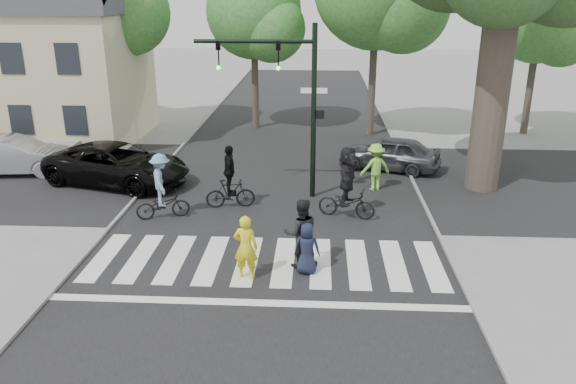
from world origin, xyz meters
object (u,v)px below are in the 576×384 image
at_px(pedestrian_woman, 246,247).
at_px(cyclist_right, 347,186).
at_px(cyclist_left, 162,191).
at_px(pedestrian_adult, 301,233).
at_px(car_suv, 117,164).
at_px(cyclist_mid, 230,182).
at_px(pedestrian_child, 307,249).
at_px(car_grey, 389,153).
at_px(traffic_signal, 289,87).
at_px(car_silver, 14,156).

xyz_separation_m(pedestrian_woman, cyclist_right, (2.74, 4.27, 0.20)).
bearing_deg(pedestrian_woman, cyclist_left, -42.57).
relative_size(pedestrian_adult, car_suv, 0.35).
bearing_deg(car_suv, cyclist_mid, -99.06).
height_order(pedestrian_woman, pedestrian_child, pedestrian_woman).
relative_size(cyclist_mid, car_suv, 0.39).
height_order(cyclist_left, car_suv, cyclist_left).
bearing_deg(cyclist_mid, pedestrian_adult, -58.86).
bearing_deg(pedestrian_woman, car_suv, -43.20).
relative_size(cyclist_mid, car_grey, 0.53).
bearing_deg(traffic_signal, cyclist_mid, -147.38).
relative_size(car_silver, car_grey, 1.12).
bearing_deg(cyclist_mid, car_grey, 38.38).
xyz_separation_m(pedestrian_woman, car_silver, (-10.37, 8.17, -0.11)).
bearing_deg(pedestrian_adult, cyclist_right, -122.48).
bearing_deg(cyclist_mid, cyclist_left, -152.11).
distance_m(pedestrian_child, car_grey, 9.76).
xyz_separation_m(traffic_signal, pedestrian_adult, (0.62, -5.44, -2.94)).
bearing_deg(car_silver, cyclist_mid, -115.59).
height_order(cyclist_left, cyclist_right, cyclist_right).
bearing_deg(car_silver, cyclist_right, -112.79).
distance_m(traffic_signal, cyclist_left, 5.45).
height_order(pedestrian_woman, cyclist_left, cyclist_left).
height_order(traffic_signal, car_grey, traffic_signal).
height_order(cyclist_left, car_silver, cyclist_left).
bearing_deg(car_silver, cyclist_left, -127.21).
distance_m(pedestrian_child, pedestrian_adult, 0.48).
xyz_separation_m(cyclist_mid, car_suv, (-4.65, 2.25, -0.12)).
bearing_deg(traffic_signal, pedestrian_woman, -97.05).
bearing_deg(pedestrian_woman, cyclist_right, -114.86).
bearing_deg(pedestrian_child, car_silver, -31.12).
bearing_deg(car_suv, car_silver, 94.45).
xyz_separation_m(pedestrian_adult, car_grey, (3.33, 8.85, -0.26)).
relative_size(pedestrian_woman, car_grey, 0.42).
distance_m(pedestrian_child, cyclist_mid, 5.32).
bearing_deg(traffic_signal, car_silver, 169.78).
bearing_deg(cyclist_mid, pedestrian_woman, -76.76).
bearing_deg(cyclist_right, cyclist_left, -176.03).
relative_size(traffic_signal, cyclist_left, 2.78).
bearing_deg(pedestrian_adult, traffic_signal, -95.01).
xyz_separation_m(cyclist_mid, car_grey, (5.87, 4.65, -0.19)).
distance_m(pedestrian_child, car_suv, 10.03).
height_order(pedestrian_adult, car_grey, pedestrian_adult).
xyz_separation_m(car_suv, car_silver, (-4.56, 0.99, -0.02)).
relative_size(traffic_signal, car_suv, 1.08).
bearing_deg(pedestrian_woman, pedestrian_child, -159.26).
distance_m(traffic_signal, car_suv, 7.35).
xyz_separation_m(pedestrian_adult, cyclist_right, (1.36, 3.54, 0.10)).
height_order(cyclist_right, car_grey, cyclist_right).
bearing_deg(car_grey, pedestrian_adult, -1.41).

